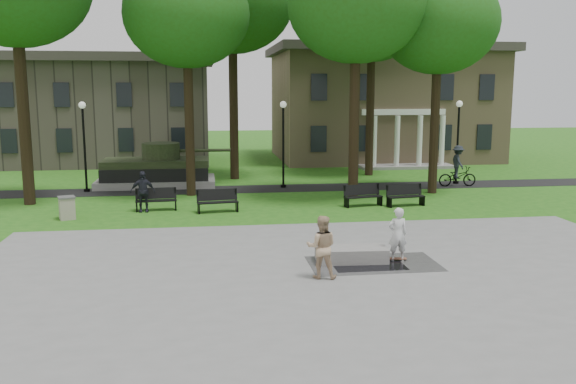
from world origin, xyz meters
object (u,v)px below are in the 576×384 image
Objects in this scene: skateboarder at (398,234)px; trash_bin at (67,208)px; friend_watching at (322,247)px; park_bench_0 at (156,199)px; cyclist at (458,170)px; concrete_block at (351,254)px.

trash_bin is at bearing -36.17° from skateboarder.
park_bench_0 is (-5.44, 10.81, -0.41)m from friend_watching.
cyclist is 1.26× the size of park_bench_0.
skateboarder is 1.78× the size of trash_bin.
trash_bin reaches higher than concrete_block.
concrete_block is at bearing 148.01° from cyclist.
park_bench_0 reaches higher than concrete_block.
friend_watching is 18.82m from cyclist.
skateboarder is at bearing 152.47° from cyclist.
concrete_block is 1.58m from skateboarder.
friend_watching is 0.79× the size of cyclist.
concrete_block is 1.21× the size of friend_watching.
skateboarder is 3.06m from friend_watching.
trash_bin is (-10.25, 7.86, 0.24)m from concrete_block.
friend_watching is at bearing 147.46° from cyclist.
park_bench_0 is at bearing 108.25° from cyclist.
concrete_block is at bearing -117.91° from friend_watching.
cyclist is 16.81m from park_bench_0.
park_bench_0 reaches higher than trash_bin.
skateboarder reaches higher than park_bench_0.
park_bench_0 is (-6.70, 9.28, 0.28)m from concrete_block.
park_bench_0 is at bearing -51.85° from friend_watching.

